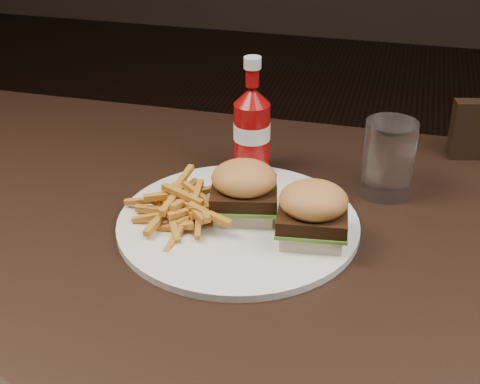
% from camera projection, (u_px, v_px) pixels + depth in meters
% --- Properties ---
extents(dining_table, '(1.20, 0.80, 0.04)m').
position_uv_depth(dining_table, '(219.00, 242.00, 0.94)').
color(dining_table, black).
rests_on(dining_table, ground).
extents(plate, '(0.34, 0.34, 0.01)m').
position_uv_depth(plate, '(238.00, 223.00, 0.93)').
color(plate, white).
rests_on(plate, dining_table).
extents(sandwich_half_a, '(0.09, 0.09, 0.02)m').
position_uv_depth(sandwich_half_a, '(244.00, 208.00, 0.94)').
color(sandwich_half_a, beige).
rests_on(sandwich_half_a, plate).
extents(sandwich_half_b, '(0.09, 0.09, 0.02)m').
position_uv_depth(sandwich_half_b, '(312.00, 231.00, 0.88)').
color(sandwich_half_b, beige).
rests_on(sandwich_half_b, plate).
extents(fries_pile, '(0.12, 0.12, 0.05)m').
position_uv_depth(fries_pile, '(184.00, 203.00, 0.93)').
color(fries_pile, '#B67124').
rests_on(fries_pile, plate).
extents(ketchup_bottle, '(0.06, 0.06, 0.11)m').
position_uv_depth(ketchup_bottle, '(252.00, 138.00, 1.05)').
color(ketchup_bottle, '#920A0B').
rests_on(ketchup_bottle, dining_table).
extents(tumbler, '(0.10, 0.10, 0.12)m').
position_uv_depth(tumbler, '(388.00, 160.00, 0.99)').
color(tumbler, white).
rests_on(tumbler, dining_table).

